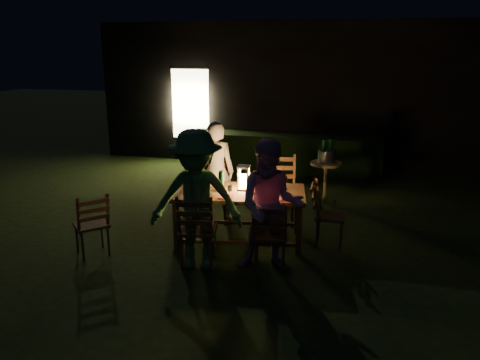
% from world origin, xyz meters
% --- Properties ---
extents(garden_envelope, '(40.00, 40.00, 3.20)m').
position_xyz_m(garden_envelope, '(-0.01, 6.15, 1.58)').
color(garden_envelope, black).
rests_on(garden_envelope, ground).
extents(dining_table, '(1.90, 1.14, 0.75)m').
position_xyz_m(dining_table, '(-0.50, -0.30, 0.67)').
color(dining_table, '#4E2E1A').
rests_on(dining_table, ground).
extents(chair_near_left, '(0.52, 0.55, 1.01)m').
position_xyz_m(chair_near_left, '(-0.83, -1.13, 0.30)').
color(chair_near_left, '#4E2E1A').
rests_on(chair_near_left, ground).
extents(chair_near_right, '(0.46, 0.49, 0.93)m').
position_xyz_m(chair_near_right, '(0.06, -1.00, 0.28)').
color(chair_near_right, '#4E2E1A').
rests_on(chair_near_right, ground).
extents(chair_far_left, '(0.48, 0.51, 0.97)m').
position_xyz_m(chair_far_left, '(-1.06, 0.40, 0.29)').
color(chair_far_left, '#4E2E1A').
rests_on(chair_far_left, ground).
extents(chair_far_right, '(0.56, 0.59, 1.08)m').
position_xyz_m(chair_far_right, '(-0.07, 0.54, 0.33)').
color(chair_far_right, '#4E2E1A').
rests_on(chair_far_right, ground).
extents(chair_end, '(0.45, 0.42, 0.93)m').
position_xyz_m(chair_end, '(0.72, -0.12, 0.28)').
color(chair_end, '#4E2E1A').
rests_on(chair_end, ground).
extents(chair_spare, '(0.59, 0.59, 0.91)m').
position_xyz_m(chair_spare, '(-2.28, -1.19, 0.27)').
color(chair_spare, '#4E2E1A').
rests_on(chair_spare, ground).
extents(person_house_side, '(0.63, 0.46, 1.58)m').
position_xyz_m(person_house_side, '(-1.07, 0.45, 0.79)').
color(person_house_side, beige).
rests_on(person_house_side, ground).
extents(person_opp_right, '(0.88, 0.73, 1.64)m').
position_xyz_m(person_opp_right, '(0.07, -1.05, 0.82)').
color(person_opp_right, '#B97FA8').
rests_on(person_opp_right, ground).
extents(person_opp_left, '(1.21, 0.80, 1.74)m').
position_xyz_m(person_opp_left, '(-0.83, -1.18, 0.87)').
color(person_opp_left, '#3A743B').
rests_on(person_opp_left, ground).
extents(lantern, '(0.16, 0.16, 0.35)m').
position_xyz_m(lantern, '(-0.46, -0.24, 0.90)').
color(lantern, white).
rests_on(lantern, dining_table).
extents(plate_far_left, '(0.25, 0.25, 0.01)m').
position_xyz_m(plate_far_left, '(-1.08, -0.16, 0.75)').
color(plate_far_left, white).
rests_on(plate_far_left, dining_table).
extents(plate_near_left, '(0.25, 0.25, 0.01)m').
position_xyz_m(plate_near_left, '(-1.01, -0.60, 0.75)').
color(plate_near_left, white).
rests_on(plate_near_left, dining_table).
extents(plate_far_right, '(0.25, 0.25, 0.01)m').
position_xyz_m(plate_far_right, '(-0.09, -0.02, 0.75)').
color(plate_far_right, white).
rests_on(plate_far_right, dining_table).
extents(plate_near_right, '(0.25, 0.25, 0.01)m').
position_xyz_m(plate_near_right, '(-0.02, -0.45, 0.75)').
color(plate_near_right, white).
rests_on(plate_near_right, dining_table).
extents(wineglass_a, '(0.06, 0.06, 0.18)m').
position_xyz_m(wineglass_a, '(-0.84, -0.07, 0.83)').
color(wineglass_a, '#59070F').
rests_on(wineglass_a, dining_table).
extents(wineglass_b, '(0.06, 0.06, 0.18)m').
position_xyz_m(wineglass_b, '(-1.19, -0.52, 0.83)').
color(wineglass_b, '#59070F').
rests_on(wineglass_b, dining_table).
extents(wineglass_c, '(0.06, 0.06, 0.18)m').
position_xyz_m(wineglass_c, '(-0.16, -0.53, 0.83)').
color(wineglass_c, '#59070F').
rests_on(wineglass_c, dining_table).
extents(wineglass_d, '(0.06, 0.06, 0.18)m').
position_xyz_m(wineglass_d, '(0.09, -0.03, 0.83)').
color(wineglass_d, '#59070F').
rests_on(wineglass_d, dining_table).
extents(wineglass_e, '(0.06, 0.06, 0.18)m').
position_xyz_m(wineglass_e, '(-0.56, -0.61, 0.83)').
color(wineglass_e, silver).
rests_on(wineglass_e, dining_table).
extents(bottle_table, '(0.07, 0.07, 0.28)m').
position_xyz_m(bottle_table, '(-0.75, -0.34, 0.89)').
color(bottle_table, '#0F471E').
rests_on(bottle_table, dining_table).
extents(napkin_left, '(0.18, 0.14, 0.01)m').
position_xyz_m(napkin_left, '(-0.60, -0.64, 0.75)').
color(napkin_left, red).
rests_on(napkin_left, dining_table).
extents(napkin_right, '(0.18, 0.14, 0.01)m').
position_xyz_m(napkin_right, '(0.09, -0.52, 0.75)').
color(napkin_right, red).
rests_on(napkin_right, dining_table).
extents(phone, '(0.14, 0.07, 0.01)m').
position_xyz_m(phone, '(-1.07, -0.69, 0.75)').
color(phone, black).
rests_on(phone, dining_table).
extents(side_table, '(0.54, 0.54, 0.73)m').
position_xyz_m(side_table, '(0.55, 1.71, 0.65)').
color(side_table, brown).
rests_on(side_table, ground).
extents(ice_bucket, '(0.30, 0.30, 0.22)m').
position_xyz_m(ice_bucket, '(0.55, 1.71, 0.84)').
color(ice_bucket, '#A5A8AD').
rests_on(ice_bucket, side_table).
extents(bottle_bucket_a, '(0.07, 0.07, 0.32)m').
position_xyz_m(bottle_bucket_a, '(0.50, 1.67, 0.89)').
color(bottle_bucket_a, '#0F471E').
rests_on(bottle_bucket_a, side_table).
extents(bottle_bucket_b, '(0.07, 0.07, 0.32)m').
position_xyz_m(bottle_bucket_b, '(0.60, 1.75, 0.89)').
color(bottle_bucket_b, '#0F471E').
rests_on(bottle_bucket_b, side_table).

